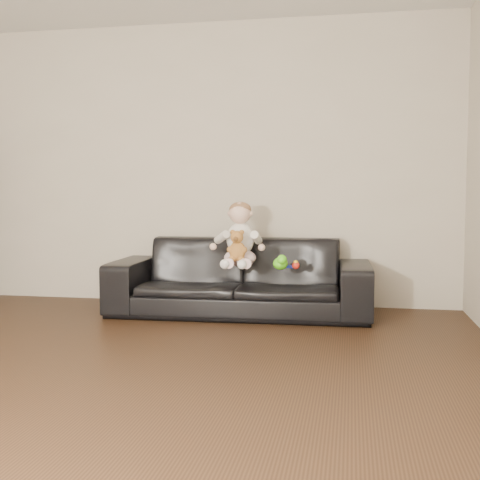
% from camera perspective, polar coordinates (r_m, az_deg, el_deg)
% --- Properties ---
extents(floor, '(5.50, 5.50, 0.00)m').
position_cam_1_polar(floor, '(3.30, -18.18, -13.80)').
color(floor, '#331F12').
rests_on(floor, ground).
extents(wall_back, '(5.00, 0.00, 5.00)m').
position_cam_1_polar(wall_back, '(5.71, -5.03, 7.15)').
color(wall_back, '#C0B6A1').
rests_on(wall_back, ground).
extents(sofa, '(2.21, 0.92, 0.64)m').
position_cam_1_polar(sofa, '(5.13, 0.01, -3.49)').
color(sofa, black).
rests_on(sofa, floor).
extents(baby, '(0.41, 0.49, 0.54)m').
position_cam_1_polar(baby, '(4.97, -0.03, 0.18)').
color(baby, '#FED6D8').
rests_on(baby, sofa).
extents(teddy_bear, '(0.17, 0.17, 0.25)m').
position_cam_1_polar(teddy_bear, '(4.81, -0.27, -0.57)').
color(teddy_bear, '#A96E30').
rests_on(teddy_bear, sofa).
extents(toy_green, '(0.16, 0.17, 0.10)m').
position_cam_1_polar(toy_green, '(4.78, 3.85, -2.24)').
color(toy_green, '#5BE91B').
rests_on(toy_green, sofa).
extents(toy_rattle, '(0.07, 0.07, 0.06)m').
position_cam_1_polar(toy_rattle, '(4.83, 5.31, -2.41)').
color(toy_rattle, red).
rests_on(toy_rattle, sofa).
extents(toy_blue_disc, '(0.11, 0.11, 0.01)m').
position_cam_1_polar(toy_blue_disc, '(4.95, 4.95, -2.53)').
color(toy_blue_disc, '#1B32DE').
rests_on(toy_blue_disc, sofa).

